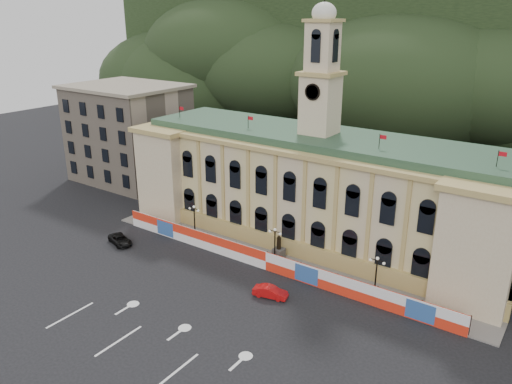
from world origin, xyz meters
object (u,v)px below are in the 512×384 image
Objects in this scene: statue at (279,253)px; lamp_center at (275,243)px; red_sedan at (270,292)px; black_suv at (120,240)px.

lamp_center is (0.00, -1.00, 1.89)m from statue.
red_sedan is at bearing -63.55° from statue.
red_sedan is 0.86× the size of black_suv.
red_sedan is at bearing -60.47° from lamp_center.
red_sedan reaches higher than black_suv.
red_sedan is (4.08, -8.20, -0.51)m from statue.
statue is 0.72× the size of lamp_center.
lamp_center is 22.97m from black_suv.
statue is 0.85× the size of red_sedan.
black_suv is at bearing 77.44° from red_sedan.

